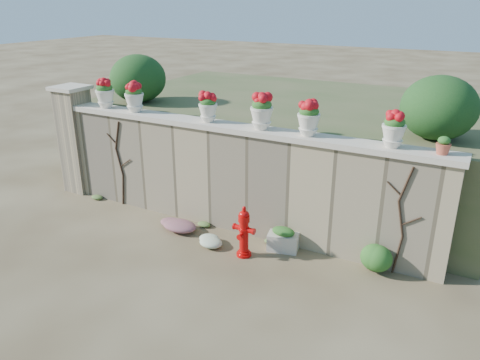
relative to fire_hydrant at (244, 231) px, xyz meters
The scene contains 21 objects.
ground 1.25m from the fire_hydrant, 129.78° to the right, with size 80.00×80.00×0.00m, color #493924.
stone_wall 1.28m from the fire_hydrant, 128.85° to the left, with size 8.00×0.40×2.00m, color #978564.
wall_cap 1.96m from the fire_hydrant, 128.85° to the left, with size 8.10×0.52×0.10m, color beige.
gate_pillar 5.03m from the fire_hydrant, 169.40° to the left, with size 0.72×0.72×2.48m.
raised_fill 4.21m from the fire_hydrant, 100.15° to the left, with size 9.00×6.00×2.00m, color #384C23.
back_shrub_left 4.93m from the fire_hydrant, 151.76° to the left, with size 1.30×1.30×1.10m, color #143814.
back_shrub_right 3.98m from the fire_hydrant, 38.46° to the left, with size 1.30×1.30×1.10m, color #143814.
vine_left 3.52m from the fire_hydrant, 168.48° to the left, with size 0.60×0.04×1.91m.
vine_right 2.64m from the fire_hydrant, 15.59° to the left, with size 0.60×0.04×1.91m.
fire_hydrant is the anchor object (origin of this frame).
planter_box 0.79m from the fire_hydrant, 43.76° to the left, with size 0.61×0.43×0.46m.
green_shrub 2.18m from the fire_hydrant, 12.70° to the left, with size 0.68×0.61×0.65m, color #1E5119.
magenta_clump 1.65m from the fire_hydrant, 168.71° to the left, with size 0.95×0.63×0.25m, color #AD226F.
white_flowers 0.83m from the fire_hydrant, behind, with size 0.56×0.45×0.20m, color white.
urn_pot_0 4.40m from the fire_hydrant, 166.65° to the left, with size 0.39×0.39×0.62m.
urn_pot_1 3.72m from the fire_hydrant, 163.30° to the left, with size 0.39×0.39×0.61m.
urn_pot_2 2.45m from the fire_hydrant, 144.04° to the left, with size 0.36×0.36×0.56m.
urn_pot_3 2.15m from the fire_hydrant, 98.30° to the left, with size 0.41×0.41×0.64m.
urn_pot_4 2.26m from the fire_hydrant, 50.49° to the left, with size 0.39×0.39×0.61m.
urn_pot_5 3.03m from the fire_hydrant, 22.90° to the left, with size 0.37×0.37×0.59m.
terracotta_pot 3.51m from the fire_hydrant, 17.44° to the left, with size 0.22×0.22×0.27m.
Camera 1 is at (4.16, -5.59, 4.31)m, focal length 35.00 mm.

